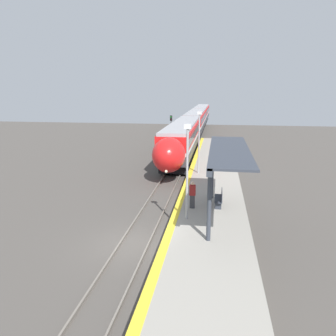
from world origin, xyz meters
TOP-DOWN VIEW (x-y plane):
  - ground_plane at (0.00, 0.00)m, footprint 120.00×120.00m
  - rail_left at (-0.72, 0.00)m, footprint 0.08×90.00m
  - rail_right at (0.72, 0.00)m, footprint 0.08×90.00m
  - train at (0.00, 41.65)m, footprint 2.90×63.90m
  - platform_right at (3.67, 0.00)m, footprint 4.13×64.00m
  - platform_bench at (4.21, 3.84)m, footprint 0.44×1.71m
  - person_waiting at (2.63, 3.21)m, footprint 0.36×0.22m
  - railway_signal at (-2.25, 28.44)m, footprint 0.28×0.28m
  - lamppost_near at (2.47, 1.53)m, footprint 0.36×0.20m
  - lamppost_mid at (2.47, 11.58)m, footprint 0.36×0.20m
  - station_canopy at (4.27, 2.17)m, footprint 2.02×9.15m

SIDE VIEW (x-z plane):
  - ground_plane at x=0.00m, z-range 0.00..0.00m
  - rail_left at x=-0.72m, z-range 0.00..0.15m
  - rail_right at x=0.72m, z-range 0.00..0.15m
  - platform_right at x=3.67m, z-range 0.00..0.93m
  - platform_bench at x=4.21m, z-range 0.96..1.85m
  - person_waiting at x=2.63m, z-range 0.95..2.54m
  - train at x=0.00m, z-range 0.29..4.30m
  - railway_signal at x=-2.25m, z-range 0.49..4.83m
  - lamppost_near at x=2.47m, z-range 1.31..6.35m
  - lamppost_mid at x=2.47m, z-range 1.31..6.35m
  - station_canopy at x=4.27m, z-range 2.52..6.25m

